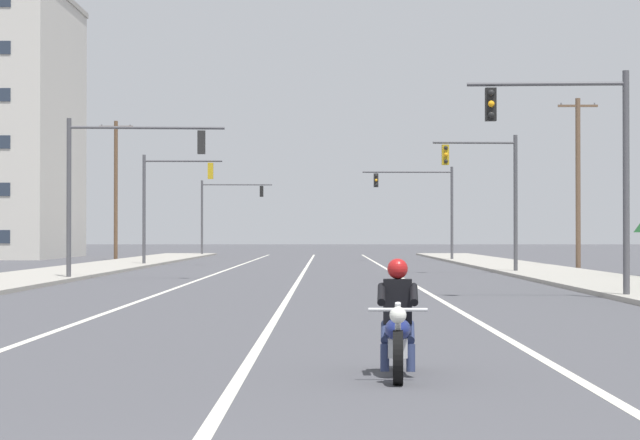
{
  "coord_description": "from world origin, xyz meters",
  "views": [
    {
      "loc": [
        0.87,
        -7.03,
        1.77
      ],
      "look_at": [
        0.7,
        23.22,
        2.13
      ],
      "focal_mm": 66.88,
      "sensor_mm": 36.0,
      "label": 1
    }
  ],
  "objects_px": {
    "utility_pole_right_far": "(578,179)",
    "utility_pole_left_far": "(116,187)",
    "traffic_signal_far_right": "(425,198)",
    "traffic_signal_near_right": "(580,149)",
    "traffic_signal_mid_right": "(492,183)",
    "motorcycle_with_rider": "(398,329)",
    "traffic_signal_near_left": "(116,172)",
    "traffic_signal_far_left": "(223,205)",
    "traffic_signal_mid_left": "(166,193)"
  },
  "relations": [
    {
      "from": "traffic_signal_near_right",
      "to": "utility_pole_right_far",
      "type": "bearing_deg",
      "value": 78.19
    },
    {
      "from": "utility_pole_left_far",
      "to": "traffic_signal_near_left",
      "type": "bearing_deg",
      "value": -79.95
    },
    {
      "from": "traffic_signal_far_left",
      "to": "traffic_signal_far_right",
      "type": "bearing_deg",
      "value": -52.83
    },
    {
      "from": "traffic_signal_near_left",
      "to": "traffic_signal_mid_right",
      "type": "relative_size",
      "value": 1.0
    },
    {
      "from": "traffic_signal_near_right",
      "to": "motorcycle_with_rider",
      "type": "bearing_deg",
      "value": -108.96
    },
    {
      "from": "motorcycle_with_rider",
      "to": "traffic_signal_near_left",
      "type": "height_order",
      "value": "traffic_signal_near_left"
    },
    {
      "from": "motorcycle_with_rider",
      "to": "traffic_signal_far_left",
      "type": "height_order",
      "value": "traffic_signal_far_left"
    },
    {
      "from": "motorcycle_with_rider",
      "to": "utility_pole_left_far",
      "type": "xyz_separation_m",
      "value": [
        -15.28,
        66.3,
        4.39
      ]
    },
    {
      "from": "traffic_signal_near_left",
      "to": "traffic_signal_mid_right",
      "type": "xyz_separation_m",
      "value": [
        15.48,
        7.58,
        -0.14
      ]
    },
    {
      "from": "traffic_signal_mid_left",
      "to": "traffic_signal_far_right",
      "type": "bearing_deg",
      "value": 37.39
    },
    {
      "from": "motorcycle_with_rider",
      "to": "utility_pole_left_far",
      "type": "height_order",
      "value": "utility_pole_left_far"
    },
    {
      "from": "utility_pole_right_far",
      "to": "utility_pole_left_far",
      "type": "height_order",
      "value": "utility_pole_left_far"
    },
    {
      "from": "traffic_signal_mid_left",
      "to": "traffic_signal_far_left",
      "type": "xyz_separation_m",
      "value": [
        0.39,
        31.61,
        0.09
      ]
    },
    {
      "from": "motorcycle_with_rider",
      "to": "traffic_signal_near_left",
      "type": "bearing_deg",
      "value": 106.28
    },
    {
      "from": "motorcycle_with_rider",
      "to": "traffic_signal_mid_right",
      "type": "bearing_deg",
      "value": 80.34
    },
    {
      "from": "utility_pole_left_far",
      "to": "traffic_signal_near_right",
      "type": "bearing_deg",
      "value": -66.45
    },
    {
      "from": "traffic_signal_near_left",
      "to": "traffic_signal_mid_left",
      "type": "xyz_separation_m",
      "value": [
        -0.85,
        20.82,
        -0.1
      ]
    },
    {
      "from": "traffic_signal_mid_left",
      "to": "utility_pole_left_far",
      "type": "xyz_separation_m",
      "value": [
        -5.46,
        14.8,
        0.91
      ]
    },
    {
      "from": "utility_pole_right_far",
      "to": "traffic_signal_near_right",
      "type": "bearing_deg",
      "value": -101.81
    },
    {
      "from": "utility_pole_right_far",
      "to": "traffic_signal_mid_left",
      "type": "bearing_deg",
      "value": 170.59
    },
    {
      "from": "traffic_signal_far_right",
      "to": "traffic_signal_far_left",
      "type": "bearing_deg",
      "value": 127.17
    },
    {
      "from": "motorcycle_with_rider",
      "to": "traffic_signal_far_right",
      "type": "height_order",
      "value": "traffic_signal_far_right"
    },
    {
      "from": "motorcycle_with_rider",
      "to": "traffic_signal_near_left",
      "type": "xyz_separation_m",
      "value": [
        -8.96,
        30.69,
        3.58
      ]
    },
    {
      "from": "traffic_signal_far_left",
      "to": "utility_pole_left_far",
      "type": "height_order",
      "value": "utility_pole_left_far"
    },
    {
      "from": "traffic_signal_near_right",
      "to": "traffic_signal_mid_right",
      "type": "bearing_deg",
      "value": 88.59
    },
    {
      "from": "traffic_signal_far_left",
      "to": "utility_pole_right_far",
      "type": "relative_size",
      "value": 0.69
    },
    {
      "from": "traffic_signal_near_right",
      "to": "utility_pole_right_far",
      "type": "relative_size",
      "value": 0.69
    },
    {
      "from": "traffic_signal_near_right",
      "to": "traffic_signal_mid_right",
      "type": "xyz_separation_m",
      "value": [
        0.51,
        20.79,
        -0.04
      ]
    },
    {
      "from": "traffic_signal_mid_left",
      "to": "traffic_signal_far_left",
      "type": "distance_m",
      "value": 31.62
    },
    {
      "from": "motorcycle_with_rider",
      "to": "traffic_signal_far_left",
      "type": "xyz_separation_m",
      "value": [
        -9.43,
        83.11,
        3.57
      ]
    },
    {
      "from": "traffic_signal_mid_right",
      "to": "traffic_signal_mid_left",
      "type": "bearing_deg",
      "value": 140.99
    },
    {
      "from": "motorcycle_with_rider",
      "to": "traffic_signal_mid_left",
      "type": "xyz_separation_m",
      "value": [
        -9.82,
        51.5,
        3.48
      ]
    },
    {
      "from": "motorcycle_with_rider",
      "to": "traffic_signal_near_left",
      "type": "distance_m",
      "value": 32.17
    },
    {
      "from": "motorcycle_with_rider",
      "to": "traffic_signal_mid_right",
      "type": "height_order",
      "value": "traffic_signal_mid_right"
    },
    {
      "from": "traffic_signal_far_left",
      "to": "utility_pole_left_far",
      "type": "distance_m",
      "value": 17.82
    },
    {
      "from": "traffic_signal_mid_right",
      "to": "traffic_signal_far_left",
      "type": "relative_size",
      "value": 1.0
    },
    {
      "from": "traffic_signal_mid_right",
      "to": "traffic_signal_near_left",
      "type": "bearing_deg",
      "value": -153.9
    },
    {
      "from": "traffic_signal_near_right",
      "to": "traffic_signal_far_right",
      "type": "bearing_deg",
      "value": 90.5
    },
    {
      "from": "traffic_signal_far_right",
      "to": "utility_pole_right_far",
      "type": "relative_size",
      "value": 0.69
    },
    {
      "from": "utility_pole_right_far",
      "to": "traffic_signal_near_left",
      "type": "bearing_deg",
      "value": -141.19
    },
    {
      "from": "utility_pole_left_far",
      "to": "traffic_signal_far_right",
      "type": "bearing_deg",
      "value": -8.22
    },
    {
      "from": "traffic_signal_mid_right",
      "to": "traffic_signal_mid_left",
      "type": "distance_m",
      "value": 21.02
    },
    {
      "from": "traffic_signal_far_left",
      "to": "utility_pole_right_far",
      "type": "distance_m",
      "value": 41.47
    },
    {
      "from": "motorcycle_with_rider",
      "to": "traffic_signal_near_right",
      "type": "height_order",
      "value": "traffic_signal_near_right"
    },
    {
      "from": "traffic_signal_mid_right",
      "to": "traffic_signal_far_right",
      "type": "distance_m",
      "value": 25.03
    },
    {
      "from": "traffic_signal_near_left",
      "to": "traffic_signal_far_left",
      "type": "bearing_deg",
      "value": 90.51
    },
    {
      "from": "traffic_signal_near_left",
      "to": "traffic_signal_far_right",
      "type": "height_order",
      "value": "same"
    },
    {
      "from": "traffic_signal_mid_right",
      "to": "utility_pole_right_far",
      "type": "distance_m",
      "value": 11.22
    },
    {
      "from": "traffic_signal_far_right",
      "to": "utility_pole_left_far",
      "type": "xyz_separation_m",
      "value": [
        -20.88,
        3.02,
        0.81
      ]
    },
    {
      "from": "motorcycle_with_rider",
      "to": "utility_pole_right_far",
      "type": "bearing_deg",
      "value": 75.52
    }
  ]
}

